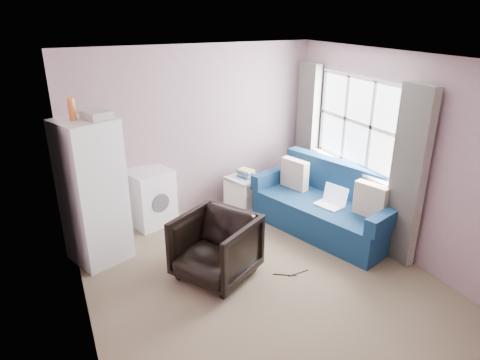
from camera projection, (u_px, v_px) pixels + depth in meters
The scene contains 8 objects.
room at pixel (261, 177), 4.62m from camera, with size 3.84×4.24×2.54m.
armchair at pixel (216, 244), 4.92m from camera, with size 0.82×0.77×0.84m, color black.
fridge at pixel (93, 191), 5.13m from camera, with size 0.80×0.80×2.04m.
washing_machine at pixel (150, 196), 6.19m from camera, with size 0.73×0.73×0.82m.
side_table at pixel (245, 190), 6.68m from camera, with size 0.60×0.60×0.66m.
sofa at pixel (328, 207), 6.04m from camera, with size 1.52×2.27×0.93m.
window_dressing at pixel (350, 151), 5.95m from camera, with size 0.17×2.62×2.18m.
floor_cables at pixel (292, 274), 5.10m from camera, with size 0.43×0.16×0.01m.
Camera 1 is at (-2.00, -3.80, 2.94)m, focal length 32.00 mm.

